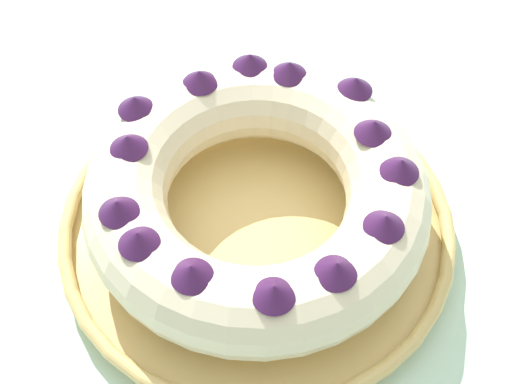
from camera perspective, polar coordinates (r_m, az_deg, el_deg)
dining_table at (r=0.71m, az=-1.95°, el=-7.25°), size 1.52×1.21×0.76m
serving_dish at (r=0.63m, az=0.00°, el=-2.62°), size 0.35×0.35×0.03m
bundt_cake at (r=0.59m, az=-0.00°, el=0.08°), size 0.29×0.29×0.08m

